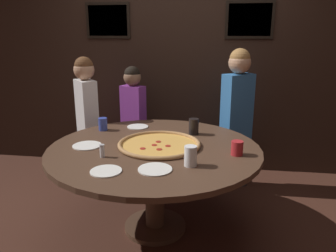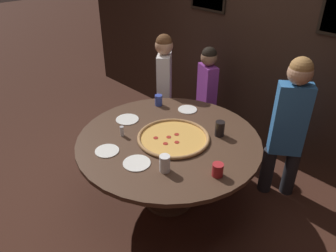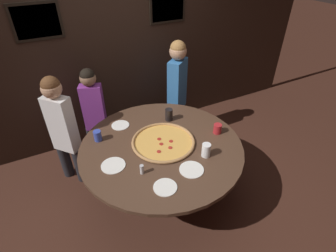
{
  "view_description": "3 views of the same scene",
  "coord_description": "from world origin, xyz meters",
  "px_view_note": "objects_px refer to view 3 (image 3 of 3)",
  "views": [
    {
      "loc": [
        0.47,
        -2.42,
        1.61
      ],
      "look_at": [
        0.1,
        0.08,
        0.89
      ],
      "focal_mm": 35.0,
      "sensor_mm": 36.0,
      "label": 1
    },
    {
      "loc": [
        1.82,
        -1.74,
        2.39
      ],
      "look_at": [
        -0.06,
        0.05,
        0.83
      ],
      "focal_mm": 35.0,
      "sensor_mm": 36.0,
      "label": 2
    },
    {
      "loc": [
        -0.9,
        -1.89,
        2.48
      ],
      "look_at": [
        0.09,
        0.01,
        0.95
      ],
      "focal_mm": 28.0,
      "sensor_mm": 36.0,
      "label": 3
    }
  ],
  "objects_px": {
    "white_plate_left_side": "(120,125)",
    "diner_far_right": "(62,126)",
    "drink_cup_beside_pizza": "(98,136)",
    "white_plate_right_side": "(113,165)",
    "diner_side_left": "(177,87)",
    "dining_table": "(161,154)",
    "drink_cup_far_right": "(206,150)",
    "white_plate_near_front": "(165,187)",
    "drink_cup_front_edge": "(169,115)",
    "diner_far_left": "(94,109)",
    "condiment_shaker": "(142,169)",
    "giant_pizza": "(163,142)",
    "drink_cup_near_left": "(218,129)",
    "white_plate_beside_cup": "(191,170)"
  },
  "relations": [
    {
      "from": "white_plate_left_side",
      "to": "drink_cup_beside_pizza",
      "type": "bearing_deg",
      "value": -153.47
    },
    {
      "from": "giant_pizza",
      "to": "white_plate_right_side",
      "type": "height_order",
      "value": "giant_pizza"
    },
    {
      "from": "white_plate_right_side",
      "to": "condiment_shaker",
      "type": "height_order",
      "value": "condiment_shaker"
    },
    {
      "from": "drink_cup_far_right",
      "to": "white_plate_left_side",
      "type": "distance_m",
      "value": 1.05
    },
    {
      "from": "drink_cup_front_edge",
      "to": "diner_far_left",
      "type": "distance_m",
      "value": 0.99
    },
    {
      "from": "white_plate_right_side",
      "to": "diner_far_left",
      "type": "xyz_separation_m",
      "value": [
        0.1,
        1.11,
        -0.02
      ]
    },
    {
      "from": "diner_side_left",
      "to": "drink_cup_beside_pizza",
      "type": "bearing_deg",
      "value": -14.4
    },
    {
      "from": "dining_table",
      "to": "drink_cup_front_edge",
      "type": "height_order",
      "value": "drink_cup_front_edge"
    },
    {
      "from": "white_plate_right_side",
      "to": "diner_far_right",
      "type": "xyz_separation_m",
      "value": [
        -0.32,
        0.81,
        0.04
      ]
    },
    {
      "from": "giant_pizza",
      "to": "white_plate_beside_cup",
      "type": "height_order",
      "value": "giant_pizza"
    },
    {
      "from": "dining_table",
      "to": "diner_far_left",
      "type": "bearing_deg",
      "value": 112.68
    },
    {
      "from": "white_plate_left_side",
      "to": "white_plate_right_side",
      "type": "bearing_deg",
      "value": -114.77
    },
    {
      "from": "drink_cup_far_right",
      "to": "diner_far_left",
      "type": "bearing_deg",
      "value": 118.41
    },
    {
      "from": "dining_table",
      "to": "white_plate_near_front",
      "type": "bearing_deg",
      "value": -112.77
    },
    {
      "from": "drink_cup_near_left",
      "to": "condiment_shaker",
      "type": "xyz_separation_m",
      "value": [
        -0.97,
        -0.19,
        -0.0
      ]
    },
    {
      "from": "giant_pizza",
      "to": "condiment_shaker",
      "type": "bearing_deg",
      "value": -140.35
    },
    {
      "from": "white_plate_near_front",
      "to": "condiment_shaker",
      "type": "relative_size",
      "value": 2.15
    },
    {
      "from": "white_plate_near_front",
      "to": "giant_pizza",
      "type": "bearing_deg",
      "value": 65.04
    },
    {
      "from": "giant_pizza",
      "to": "white_plate_near_front",
      "type": "distance_m",
      "value": 0.61
    },
    {
      "from": "diner_far_left",
      "to": "diner_far_right",
      "type": "bearing_deg",
      "value": 58.5
    },
    {
      "from": "white_plate_left_side",
      "to": "white_plate_right_side",
      "type": "relative_size",
      "value": 0.88
    },
    {
      "from": "drink_cup_near_left",
      "to": "condiment_shaker",
      "type": "distance_m",
      "value": 0.99
    },
    {
      "from": "white_plate_right_side",
      "to": "diner_side_left",
      "type": "bearing_deg",
      "value": 38.4
    },
    {
      "from": "drink_cup_front_edge",
      "to": "white_plate_near_front",
      "type": "height_order",
      "value": "drink_cup_front_edge"
    },
    {
      "from": "diner_far_right",
      "to": "drink_cup_front_edge",
      "type": "bearing_deg",
      "value": -148.94
    },
    {
      "from": "drink_cup_far_right",
      "to": "drink_cup_beside_pizza",
      "type": "xyz_separation_m",
      "value": [
        -0.87,
        0.73,
        -0.01
      ]
    },
    {
      "from": "drink_cup_far_right",
      "to": "giant_pizza",
      "type": "bearing_deg",
      "value": 127.1
    },
    {
      "from": "drink_cup_beside_pizza",
      "to": "diner_far_right",
      "type": "bearing_deg",
      "value": 129.38
    },
    {
      "from": "drink_cup_far_right",
      "to": "white_plate_near_front",
      "type": "xyz_separation_m",
      "value": [
        -0.54,
        -0.18,
        -0.07
      ]
    },
    {
      "from": "white_plate_left_side",
      "to": "white_plate_right_side",
      "type": "height_order",
      "value": "same"
    },
    {
      "from": "white_plate_left_side",
      "to": "diner_far_right",
      "type": "bearing_deg",
      "value": 159.8
    },
    {
      "from": "white_plate_right_side",
      "to": "diner_far_left",
      "type": "bearing_deg",
      "value": 85.02
    },
    {
      "from": "giant_pizza",
      "to": "white_plate_left_side",
      "type": "xyz_separation_m",
      "value": [
        -0.3,
        0.5,
        -0.01
      ]
    },
    {
      "from": "drink_cup_far_right",
      "to": "diner_far_right",
      "type": "relative_size",
      "value": 0.1
    },
    {
      "from": "white_plate_right_side",
      "to": "diner_side_left",
      "type": "distance_m",
      "value": 1.57
    },
    {
      "from": "dining_table",
      "to": "drink_cup_beside_pizza",
      "type": "distance_m",
      "value": 0.7
    },
    {
      "from": "dining_table",
      "to": "diner_far_right",
      "type": "relative_size",
      "value": 1.22
    },
    {
      "from": "dining_table",
      "to": "white_plate_beside_cup",
      "type": "height_order",
      "value": "white_plate_beside_cup"
    },
    {
      "from": "drink_cup_far_right",
      "to": "drink_cup_near_left",
      "type": "bearing_deg",
      "value": 38.25
    },
    {
      "from": "giant_pizza",
      "to": "drink_cup_near_left",
      "type": "height_order",
      "value": "drink_cup_near_left"
    },
    {
      "from": "drink_cup_front_edge",
      "to": "white_plate_near_front",
      "type": "bearing_deg",
      "value": -119.26
    },
    {
      "from": "drink_cup_far_right",
      "to": "white_plate_right_side",
      "type": "distance_m",
      "value": 0.9
    },
    {
      "from": "white_plate_right_side",
      "to": "white_plate_beside_cup",
      "type": "xyz_separation_m",
      "value": [
        0.63,
        -0.39,
        0.0
      ]
    },
    {
      "from": "white_plate_near_front",
      "to": "drink_cup_far_right",
      "type": "bearing_deg",
      "value": 18.57
    },
    {
      "from": "dining_table",
      "to": "condiment_shaker",
      "type": "xyz_separation_m",
      "value": [
        -0.33,
        -0.28,
        0.17
      ]
    },
    {
      "from": "drink_cup_near_left",
      "to": "diner_side_left",
      "type": "distance_m",
      "value": 1.0
    },
    {
      "from": "dining_table",
      "to": "white_plate_beside_cup",
      "type": "distance_m",
      "value": 0.48
    },
    {
      "from": "dining_table",
      "to": "drink_cup_far_right",
      "type": "height_order",
      "value": "drink_cup_far_right"
    },
    {
      "from": "drink_cup_front_edge",
      "to": "diner_side_left",
      "type": "distance_m",
      "value": 0.66
    },
    {
      "from": "diner_side_left",
      "to": "drink_cup_front_edge",
      "type": "bearing_deg",
      "value": 15.4
    }
  ]
}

